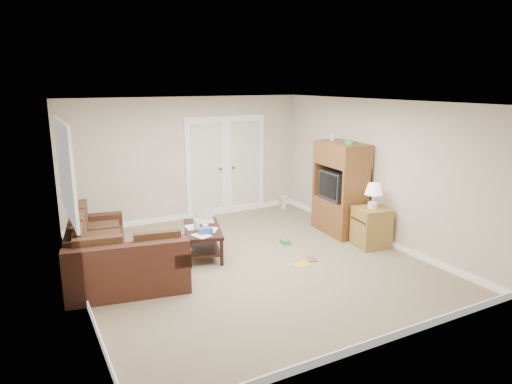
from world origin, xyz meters
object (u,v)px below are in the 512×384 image
coffee_table (203,239)px  side_cabinet (371,224)px  sectional_sofa (110,256)px  tv_armoire (340,188)px

coffee_table → side_cabinet: (2.71, -1.02, 0.15)m
sectional_sofa → coffee_table: size_ratio=2.15×
tv_armoire → side_cabinet: bearing=-85.4°
coffee_table → tv_armoire: size_ratio=0.68×
side_cabinet → tv_armoire: bearing=99.3°
sectional_sofa → tv_armoire: bearing=10.5°
coffee_table → tv_armoire: tv_armoire is taller
sectional_sofa → tv_armoire: 4.26m
sectional_sofa → side_cabinet: size_ratio=2.41×
sectional_sofa → side_cabinet: 4.31m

